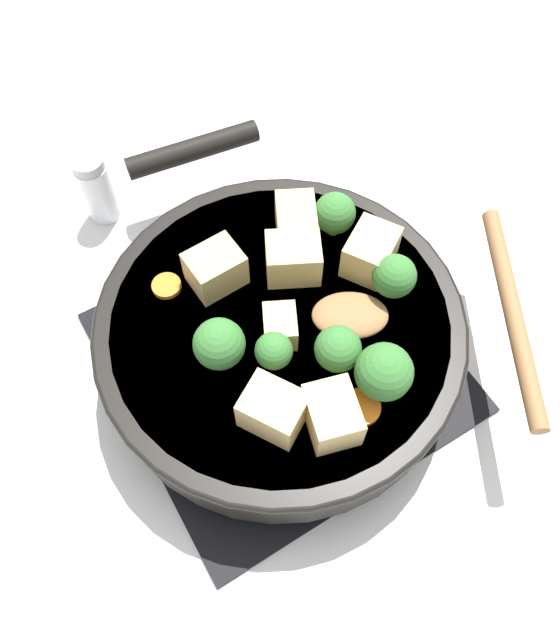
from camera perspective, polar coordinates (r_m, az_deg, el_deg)
name	(u,v)px	position (r m, az deg, el deg)	size (l,w,h in m)	color
ground_plane	(280,362)	(0.63, 0.00, -3.85)	(2.40, 2.40, 0.00)	silver
front_burner_grate	(280,357)	(0.62, 0.00, -3.37)	(0.31, 0.31, 0.03)	black
skillet_pan	(279,333)	(0.58, -0.06, -1.16)	(0.34, 0.43, 0.06)	black
wooden_spoon	(440,314)	(0.57, 14.42, 0.56)	(0.23, 0.21, 0.02)	olive
tofu_cube_center_large	(280,326)	(0.54, 0.01, -0.60)	(0.04, 0.03, 0.03)	#DBB770
tofu_cube_near_handle	(293,258)	(0.57, 1.22, 5.65)	(0.05, 0.04, 0.04)	#DBB770
tofu_cube_east_chunk	(296,220)	(0.60, 1.45, 9.10)	(0.05, 0.04, 0.04)	#DBB770
tofu_cube_west_chunk	(273,410)	(0.50, -0.61, -8.22)	(0.05, 0.04, 0.04)	#DBB770
tofu_cube_back_piece	(215,269)	(0.56, -5.93, 4.68)	(0.05, 0.04, 0.04)	#DBB770
tofu_cube_front_piece	(371,252)	(0.58, 8.28, 6.16)	(0.05, 0.04, 0.04)	#DBB770
tofu_cube_mid_small	(332,415)	(0.50, 4.78, -8.66)	(0.05, 0.04, 0.04)	#DBB770
broccoli_floret_near_spoon	(335,214)	(0.59, 5.02, 9.67)	(0.04, 0.04, 0.05)	#709956
broccoli_floret_center_top	(274,351)	(0.51, -0.58, -2.88)	(0.03, 0.03, 0.04)	#709956
broccoli_floret_east_rim	(384,372)	(0.51, 9.47, -4.72)	(0.05, 0.05, 0.05)	#709956
broccoli_floret_west_rim	(219,344)	(0.51, -5.58, -2.22)	(0.04, 0.04, 0.05)	#709956
broccoli_floret_north_edge	(394,276)	(0.56, 10.39, 3.94)	(0.04, 0.04, 0.05)	#709956
broccoli_floret_south_cluster	(338,349)	(0.51, 5.31, -2.67)	(0.04, 0.04, 0.05)	#709956
carrot_slice_orange_thin	(361,407)	(0.52, 7.42, -7.91)	(0.03, 0.03, 0.01)	orange
carrot_slice_near_center	(167,286)	(0.58, -10.33, 3.09)	(0.03, 0.03, 0.01)	orange
salt_shaker	(97,188)	(0.73, -16.40, 11.46)	(0.04, 0.04, 0.09)	white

